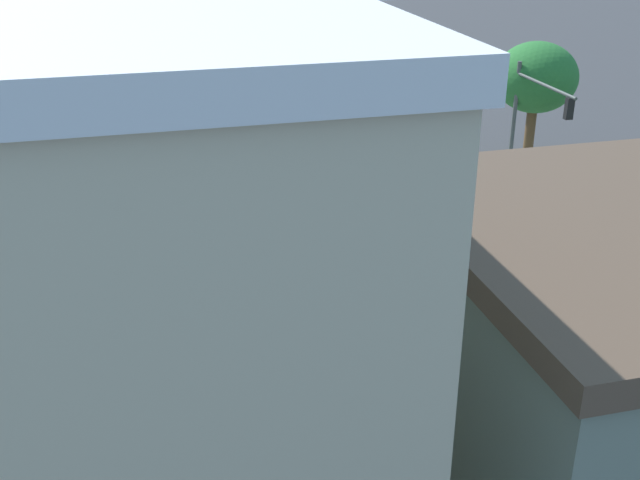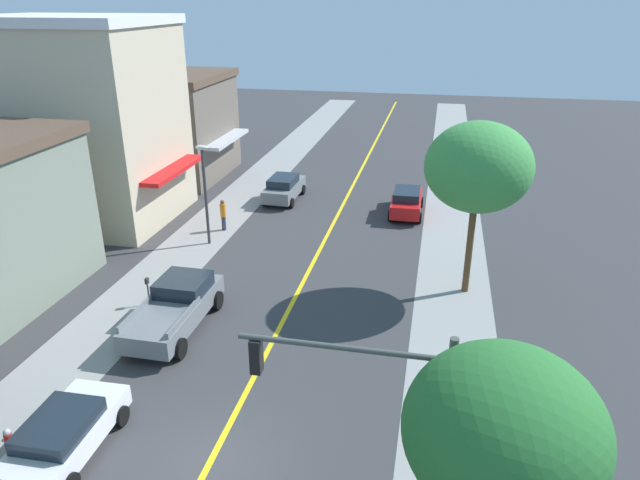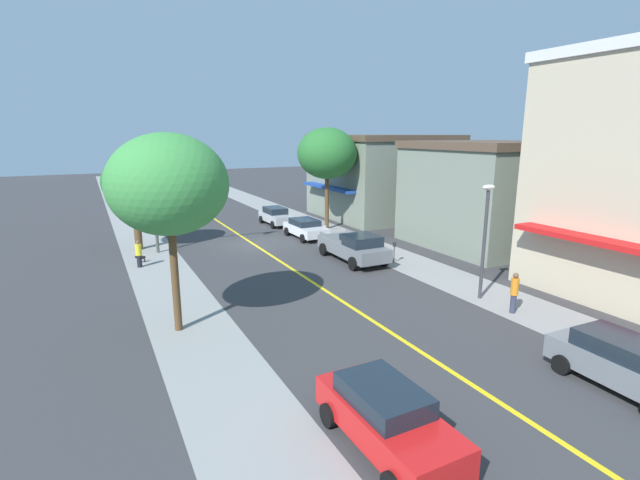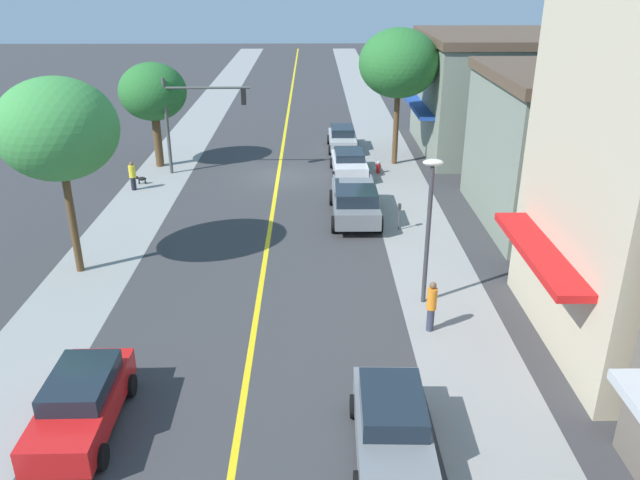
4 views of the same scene
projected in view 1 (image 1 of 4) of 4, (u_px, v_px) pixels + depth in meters
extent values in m
plane|color=#38383A|center=(563.00, 228.00, 32.15)|extent=(140.00, 140.00, 0.00)
cube|color=gray|center=(489.00, 174.00, 38.22)|extent=(3.34, 126.00, 0.01)
cube|color=yellow|center=(563.00, 228.00, 32.15)|extent=(0.20, 126.00, 0.00)
cube|color=gray|center=(638.00, 384.00, 16.35)|extent=(8.78, 9.04, 6.63)
cube|color=beige|center=(103.00, 368.00, 13.04)|extent=(9.93, 8.10, 10.93)
cube|color=silver|center=(55.00, 17.00, 10.69)|extent=(10.23, 8.40, 0.50)
cube|color=red|center=(113.00, 324.00, 18.84)|extent=(1.10, 6.16, 0.24)
cylinder|color=brown|center=(234.00, 150.00, 35.01)|extent=(0.30, 0.30, 4.12)
ellipsoid|color=#3D8E42|center=(231.00, 67.00, 33.48)|extent=(4.48, 4.48, 3.81)
cylinder|color=brown|center=(529.00, 138.00, 38.54)|extent=(0.49, 0.49, 3.05)
ellipsoid|color=#286B2D|center=(536.00, 77.00, 37.30)|extent=(3.96, 3.96, 3.37)
cylinder|color=#4C4C51|center=(430.00, 313.00, 24.74)|extent=(0.07, 0.07, 1.02)
cube|color=#2D2D33|center=(431.00, 295.00, 24.48)|extent=(0.12, 0.18, 0.26)
cylinder|color=#474C47|center=(514.00, 121.00, 36.80)|extent=(0.20, 0.20, 5.57)
cylinder|color=#474C47|center=(546.00, 85.00, 33.72)|extent=(4.89, 0.14, 0.14)
cube|color=black|center=(569.00, 109.00, 32.13)|extent=(0.26, 0.32, 0.90)
sphere|color=red|center=(570.00, 101.00, 32.00)|extent=(0.20, 0.20, 0.20)
sphere|color=yellow|center=(569.00, 109.00, 32.13)|extent=(0.20, 0.20, 0.20)
sphere|color=green|center=(568.00, 116.00, 32.25)|extent=(0.20, 0.20, 0.20)
cylinder|color=#38383D|center=(209.00, 280.00, 22.31)|extent=(0.16, 0.16, 5.13)
ellipsoid|color=silver|center=(203.00, 191.00, 21.19)|extent=(0.70, 0.36, 0.24)
cube|color=red|center=(5.00, 227.00, 30.45)|extent=(1.80, 4.36, 0.78)
cube|color=#19232D|center=(8.00, 212.00, 30.24)|extent=(1.57, 2.36, 0.49)
cylinder|color=black|center=(44.00, 241.00, 30.18)|extent=(0.23, 0.64, 0.64)
cylinder|color=black|center=(46.00, 224.00, 31.72)|extent=(0.23, 0.64, 0.64)
cube|color=silver|center=(633.00, 256.00, 28.27)|extent=(1.98, 4.24, 0.63)
cube|color=#19232D|center=(640.00, 242.00, 28.10)|extent=(1.71, 2.30, 0.44)
cylinder|color=black|center=(614.00, 280.00, 27.23)|extent=(0.24, 0.65, 0.64)
cylinder|color=black|center=(583.00, 257.00, 28.88)|extent=(0.24, 0.65, 0.64)
cube|color=slate|center=(452.00, 272.00, 26.72)|extent=(2.11, 5.48, 0.78)
cube|color=#19232D|center=(427.00, 257.00, 26.22)|extent=(1.93, 1.98, 0.60)
cube|color=slate|center=(496.00, 267.00, 25.91)|extent=(0.11, 2.85, 0.24)
cube|color=slate|center=(472.00, 244.00, 27.60)|extent=(0.11, 2.85, 0.24)
cylinder|color=black|center=(411.00, 303.00, 25.54)|extent=(0.28, 0.80, 0.80)
cylinder|color=black|center=(391.00, 275.00, 27.39)|extent=(0.28, 0.80, 0.80)
cylinder|color=black|center=(515.00, 290.00, 26.37)|extent=(0.28, 0.80, 0.80)
cylinder|color=black|center=(488.00, 264.00, 28.22)|extent=(0.28, 0.80, 0.80)
cylinder|color=black|center=(438.00, 165.00, 38.37)|extent=(0.28, 0.28, 0.73)
cylinder|color=yellow|center=(439.00, 152.00, 38.08)|extent=(0.37, 0.37, 0.66)
sphere|color=brown|center=(439.00, 143.00, 37.90)|extent=(0.21, 0.21, 0.21)
cylinder|color=#33384C|center=(145.00, 352.00, 22.83)|extent=(0.25, 0.25, 0.83)
cylinder|color=orange|center=(142.00, 328.00, 22.51)|extent=(0.33, 0.33, 0.76)
sphere|color=brown|center=(141.00, 313.00, 22.30)|extent=(0.23, 0.23, 0.23)
ellipsoid|color=black|center=(459.00, 166.00, 38.44)|extent=(0.51, 0.24, 0.22)
sphere|color=black|center=(457.00, 163.00, 38.66)|extent=(0.18, 0.18, 0.18)
cylinder|color=black|center=(457.00, 169.00, 38.68)|extent=(0.08, 0.08, 0.20)
cylinder|color=black|center=(460.00, 171.00, 38.37)|extent=(0.08, 0.08, 0.20)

